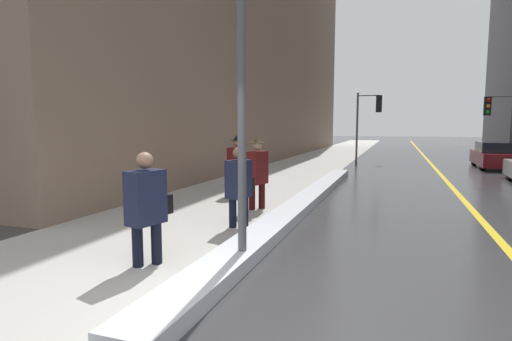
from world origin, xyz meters
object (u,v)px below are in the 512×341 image
(traffic_light_far, at_px, (496,114))
(pedestrian_nearside, at_px, (257,170))
(pedestrian_in_glasses, at_px, (239,183))
(traffic_light_near, at_px, (371,112))
(lamp_post, at_px, (241,42))
(pedestrian_with_shoulder_bag, at_px, (147,203))
(parked_car_maroon, at_px, (497,156))
(pedestrian_in_fedora, at_px, (237,163))

(traffic_light_far, height_order, pedestrian_nearside, traffic_light_far)
(pedestrian_in_glasses, bearing_deg, pedestrian_nearside, -157.90)
(traffic_light_near, xyz_separation_m, pedestrian_nearside, (-1.64, -13.76, -1.77))
(lamp_post, height_order, pedestrian_with_shoulder_bag, lamp_post)
(traffic_light_far, distance_m, parked_car_maroon, 2.19)
(traffic_light_near, distance_m, pedestrian_with_shoulder_bag, 18.04)
(pedestrian_nearside, bearing_deg, parked_car_maroon, 163.92)
(pedestrian_with_shoulder_bag, bearing_deg, pedestrian_nearside, -168.01)
(traffic_light_near, relative_size, pedestrian_in_fedora, 2.21)
(traffic_light_far, height_order, pedestrian_with_shoulder_bag, traffic_light_far)
(lamp_post, distance_m, parked_car_maroon, 17.66)
(parked_car_maroon, bearing_deg, pedestrian_with_shoulder_bag, 156.95)
(pedestrian_nearside, relative_size, pedestrian_in_fedora, 1.01)
(parked_car_maroon, bearing_deg, lamp_post, 159.99)
(traffic_light_far, bearing_deg, lamp_post, 65.62)
(pedestrian_with_shoulder_bag, relative_size, pedestrian_nearside, 0.93)
(traffic_light_far, bearing_deg, pedestrian_nearside, 57.25)
(lamp_post, bearing_deg, pedestrian_in_fedora, 113.01)
(lamp_post, height_order, pedestrian_in_fedora, lamp_post)
(pedestrian_with_shoulder_bag, xyz_separation_m, pedestrian_in_fedora, (-1.04, 5.82, 0.04))
(pedestrian_with_shoulder_bag, bearing_deg, pedestrian_in_fedora, -155.38)
(pedestrian_in_glasses, bearing_deg, pedestrian_in_fedora, -142.52)
(traffic_light_near, bearing_deg, parked_car_maroon, -16.87)
(traffic_light_near, relative_size, pedestrian_in_glasses, 2.42)
(pedestrian_in_fedora, bearing_deg, pedestrian_nearside, 49.66)
(pedestrian_with_shoulder_bag, bearing_deg, lamp_post, 125.25)
(pedestrian_nearside, distance_m, pedestrian_in_fedora, 2.11)
(pedestrian_with_shoulder_bag, distance_m, pedestrian_in_glasses, 2.46)
(traffic_light_near, xyz_separation_m, pedestrian_in_fedora, (-2.86, -12.04, -1.78))
(traffic_light_near, height_order, parked_car_maroon, traffic_light_near)
(lamp_post, relative_size, parked_car_maroon, 1.21)
(lamp_post, xyz_separation_m, traffic_light_near, (0.59, 17.39, -0.35))
(traffic_light_near, xyz_separation_m, pedestrian_with_shoulder_bag, (-1.82, -17.85, -1.82))
(pedestrian_with_shoulder_bag, bearing_deg, traffic_light_far, 170.91)
(pedestrian_with_shoulder_bag, relative_size, parked_car_maroon, 0.38)
(pedestrian_in_glasses, relative_size, pedestrian_in_fedora, 0.91)
(pedestrian_with_shoulder_bag, distance_m, parked_car_maroon, 18.40)
(pedestrian_nearside, bearing_deg, traffic_light_near, -172.31)
(traffic_light_far, relative_size, pedestrian_with_shoulder_bag, 2.21)
(lamp_post, xyz_separation_m, pedestrian_in_glasses, (-0.83, 1.96, -2.20))
(traffic_light_near, relative_size, pedestrian_with_shoulder_bag, 2.35)
(pedestrian_nearside, xyz_separation_m, pedestrian_in_fedora, (-1.22, 1.73, -0.01))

